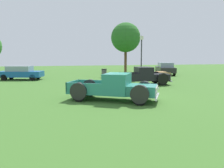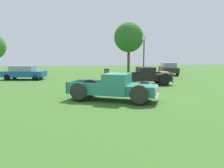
# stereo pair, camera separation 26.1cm
# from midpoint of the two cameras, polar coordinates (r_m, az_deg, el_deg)

# --- Properties ---
(ground_plane) EXTENTS (80.00, 80.00, 0.00)m
(ground_plane) POSITION_cam_midpoint_polar(r_m,az_deg,el_deg) (12.97, 2.91, -3.43)
(ground_plane) COLOR #3D6B28
(pickup_truck_foreground) EXTENTS (5.06, 3.79, 1.48)m
(pickup_truck_foreground) POSITION_cam_midpoint_polar(r_m,az_deg,el_deg) (11.85, 1.00, -0.99)
(pickup_truck_foreground) COLOR #2D8475
(pickup_truck_foreground) RESTS_ON ground_plane
(pickup_truck_behind_left) EXTENTS (4.90, 2.06, 1.47)m
(pickup_truck_behind_left) POSITION_cam_midpoint_polar(r_m,az_deg,el_deg) (18.53, 7.95, 2.00)
(pickup_truck_behind_left) COLOR black
(pickup_truck_behind_left) RESTS_ON ground_plane
(sedan_distant_a) EXTENTS (3.06, 4.91, 1.53)m
(sedan_distant_a) POSITION_cam_midpoint_polar(r_m,az_deg,el_deg) (28.74, 13.36, 3.99)
(sedan_distant_a) COLOR black
(sedan_distant_a) RESTS_ON ground_plane
(sedan_distant_b) EXTENTS (4.40, 2.62, 1.38)m
(sedan_distant_b) POSITION_cam_midpoint_polar(r_m,az_deg,el_deg) (23.90, -22.81, 2.75)
(sedan_distant_b) COLOR #195699
(sedan_distant_b) RESTS_ON ground_plane
(lamp_post_near) EXTENTS (0.36, 0.36, 4.43)m
(lamp_post_near) POSITION_cam_midpoint_polar(r_m,az_deg,el_deg) (22.84, 7.28, 7.09)
(lamp_post_near) COLOR #2D2D33
(lamp_post_near) RESTS_ON ground_plane
(picnic_table) EXTENTS (1.74, 2.01, 0.78)m
(picnic_table) POSITION_cam_midpoint_polar(r_m,az_deg,el_deg) (22.90, 12.35, 2.41)
(picnic_table) COLOR olive
(picnic_table) RESTS_ON ground_plane
(trash_can) EXTENTS (0.59, 0.59, 0.95)m
(trash_can) POSITION_cam_midpoint_polar(r_m,az_deg,el_deg) (24.48, -2.36, 2.86)
(trash_can) COLOR #4C4C51
(trash_can) RESTS_ON ground_plane
(oak_tree_east) EXTENTS (4.00, 4.00, 6.85)m
(oak_tree_east) POSITION_cam_midpoint_polar(r_m,az_deg,el_deg) (30.69, 3.32, 11.90)
(oak_tree_east) COLOR brown
(oak_tree_east) RESTS_ON ground_plane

